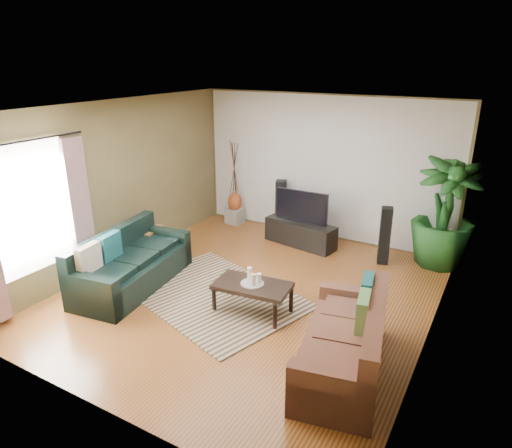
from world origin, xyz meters
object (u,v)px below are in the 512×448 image
Objects in this scene: speaker_left at (281,207)px; sofa_left at (132,260)px; sofa_right at (343,337)px; television at (302,206)px; side_table at (145,243)px; speaker_right at (385,236)px; pedestal at (235,216)px; coffee_table at (252,297)px; tv_stand at (300,233)px; potted_plant at (445,212)px; vase at (235,202)px.

sofa_left is at bearing -124.43° from speaker_left.
sofa_right is 1.85× the size of television.
television is at bearing 41.51° from side_table.
speaker_left is 2.21m from speaker_right.
sofa_right is 5.00m from pedestal.
television reaches higher than coffee_table.
tv_stand is 4.26× the size of pedestal.
speaker_left reaches higher than tv_stand.
pedestal is at bearing 162.13° from speaker_left.
potted_plant is (3.93, 3.14, 0.50)m from sofa_left.
tv_stand is at bearing -170.39° from potted_plant.
coffee_table is 0.76× the size of tv_stand.
speaker_right is 2.42× the size of vase.
sofa_left is 3.15m from pedestal.
potted_plant reaches higher than vase.
side_table is at bearing -128.98° from tv_stand.
speaker_left is 3.03m from potted_plant.
sofa_left is at bearing -156.32° from speaker_right.
speaker_left is at bearing 0.00° from pedestal.
speaker_right is at bearing 26.63° from side_table.
sofa_left is 2.06× the size of speaker_right.
speaker_right is at bearing -7.38° from vase.
pedestal is at bearing 119.61° from coffee_table.
sofa_left is at bearing -179.14° from coffee_table.
speaker_left reaches higher than speaker_right.
sofa_right reaches higher than tv_stand.
tv_stand is 2.50× the size of side_table.
sofa_left is 3.14m from vase.
sofa_left is at bearing -87.45° from pedestal.
speaker_right is (1.14, 2.46, 0.29)m from coffee_table.
television is 1.83m from pedestal.
speaker_right is at bearing 9.20° from tv_stand.
television is at bearing -159.77° from sofa_right.
side_table is (-4.02, 1.21, -0.15)m from sofa_right.
television is (-0.00, 0.02, 0.52)m from tv_stand.
television reaches higher than sofa_right.
vase is (0.00, 0.00, 0.31)m from pedestal.
potted_plant is at bearing 49.18° from coffee_table.
tv_stand reaches higher than pedestal.
coffee_table is at bearing -122.74° from sofa_right.
pedestal is at bearing 79.30° from side_table.
television is 1.76m from vase.
speaker_left reaches higher than coffee_table.
vase reaches higher than pedestal.
sofa_left is 3.27m from speaker_left.
sofa_right reaches higher than coffee_table.
speaker_right reaches higher than side_table.
tv_stand is at bearing -159.61° from sofa_right.
sofa_right is at bearing -43.95° from pedestal.
potted_plant is (0.48, 3.47, 0.50)m from sofa_right.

